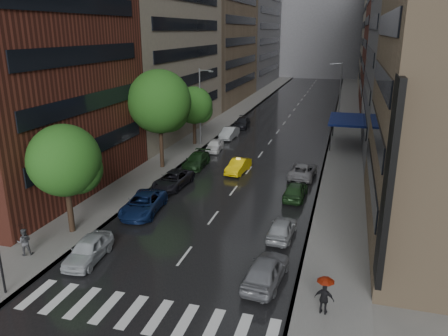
{
  "coord_description": "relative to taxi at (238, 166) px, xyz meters",
  "views": [
    {
      "loc": [
        8.97,
        -18.54,
        13.39
      ],
      "look_at": [
        0.0,
        12.96,
        3.0
      ],
      "focal_mm": 35.0,
      "sensor_mm": 36.0,
      "label": 1
    }
  ],
  "objects": [
    {
      "name": "traffic_light",
      "position": [
        -6.76,
        -23.51,
        1.55
      ],
      "size": [
        0.18,
        0.15,
        3.45
      ],
      "color": "black",
      "rests_on": "sidewalk_left"
    },
    {
      "name": "sidewalk_right",
      "position": [
        9.84,
        28.99,
        -0.6
      ],
      "size": [
        4.0,
        140.0,
        0.15
      ],
      "primitive_type": "cube",
      "color": "gray",
      "rests_on": "ground"
    },
    {
      "name": "road",
      "position": [
        0.84,
        28.99,
        -0.67
      ],
      "size": [
        14.0,
        140.0,
        0.01
      ],
      "primitive_type": "cube",
      "color": "black",
      "rests_on": "ground"
    },
    {
      "name": "parked_cars_left",
      "position": [
        -4.56,
        -0.66,
        0.03
      ],
      "size": [
        2.98,
        44.02,
        1.48
      ],
      "color": "#B7BCC2",
      "rests_on": "ground"
    },
    {
      "name": "taxi",
      "position": [
        0.0,
        0.0,
        0.0
      ],
      "size": [
        1.88,
        4.24,
        1.35
      ],
      "primitive_type": "imported",
      "rotation": [
        0.0,
        0.0,
        -0.11
      ],
      "color": "yellow",
      "rests_on": "ground"
    },
    {
      "name": "tree_near",
      "position": [
        -7.76,
        -16.08,
        4.53
      ],
      "size": [
        4.78,
        4.78,
        7.62
      ],
      "color": "#382619",
      "rests_on": "ground"
    },
    {
      "name": "street_lamp_left",
      "position": [
        -6.88,
        8.99,
        4.21
      ],
      "size": [
        1.74,
        0.22,
        9.0
      ],
      "color": "gray",
      "rests_on": "sidewalk_left"
    },
    {
      "name": "tree_far",
      "position": [
        -7.76,
        9.09,
        4.15
      ],
      "size": [
        4.43,
        4.43,
        7.07
      ],
      "color": "#382619",
      "rests_on": "ground"
    },
    {
      "name": "buildings_right",
      "position": [
        15.84,
        35.69,
        14.36
      ],
      "size": [
        8.05,
        109.1,
        36.0
      ],
      "color": "#937A5B",
      "rests_on": "ground"
    },
    {
      "name": "ped_black_umbrella",
      "position": [
        -8.54,
        -19.76,
        0.7
      ],
      "size": [
        1.06,
        1.02,
        2.09
      ],
      "color": "#4C4D51",
      "rests_on": "sidewalk_left"
    },
    {
      "name": "ped_red_umbrella",
      "position": [
        9.5,
        -20.71,
        0.65
      ],
      "size": [
        1.01,
        0.82,
        2.01
      ],
      "color": "black",
      "rests_on": "sidewalk_right"
    },
    {
      "name": "street_lamp_right",
      "position": [
        8.56,
        23.99,
        4.21
      ],
      "size": [
        1.74,
        0.22,
        9.0
      ],
      "color": "gray",
      "rests_on": "sidewalk_right"
    },
    {
      "name": "parked_cars_right",
      "position": [
        6.24,
        -8.66,
        0.04
      ],
      "size": [
        2.57,
        23.74,
        1.56
      ],
      "color": "slate",
      "rests_on": "ground"
    },
    {
      "name": "building_far",
      "position": [
        0.84,
        96.99,
        15.32
      ],
      "size": [
        40.0,
        14.0,
        32.0
      ],
      "primitive_type": "cube",
      "color": "slate",
      "rests_on": "ground"
    },
    {
      "name": "buildings_left",
      "position": [
        -14.16,
        37.78,
        15.31
      ],
      "size": [
        8.0,
        108.0,
        38.0
      ],
      "color": "maroon",
      "rests_on": "ground"
    },
    {
      "name": "awning",
      "position": [
        9.82,
        13.99,
        2.46
      ],
      "size": [
        4.0,
        8.0,
        3.12
      ],
      "color": "navy",
      "rests_on": "sidewalk_right"
    },
    {
      "name": "ground",
      "position": [
        0.84,
        -21.01,
        -0.68
      ],
      "size": [
        220.0,
        220.0,
        0.0
      ],
      "primitive_type": "plane",
      "color": "gray",
      "rests_on": "ground"
    },
    {
      "name": "crosswalk",
      "position": [
        1.04,
        -23.01,
        -0.67
      ],
      "size": [
        13.15,
        2.8,
        0.01
      ],
      "color": "silver",
      "rests_on": "ground"
    },
    {
      "name": "tree_mid",
      "position": [
        -7.76,
        -0.69,
        6.08
      ],
      "size": [
        6.19,
        6.19,
        9.86
      ],
      "color": "#382619",
      "rests_on": "ground"
    },
    {
      "name": "sidewalk_left",
      "position": [
        -8.16,
        28.99,
        -0.6
      ],
      "size": [
        4.0,
        140.0,
        0.15
      ],
      "primitive_type": "cube",
      "color": "gray",
      "rests_on": "ground"
    }
  ]
}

